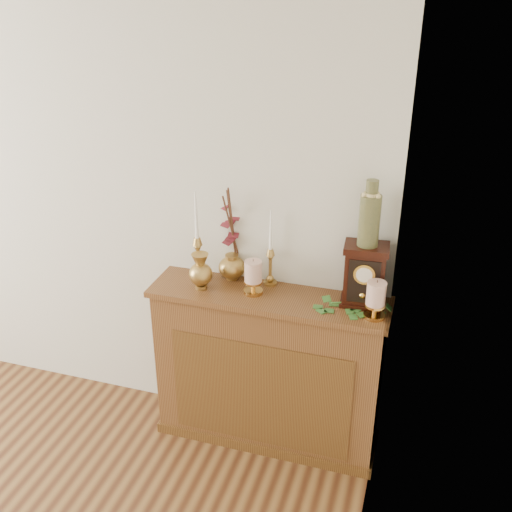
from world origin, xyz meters
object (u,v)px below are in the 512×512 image
(mantel_clock, at_px, (364,276))
(candlestick_left, at_px, (198,252))
(ginger_jar, at_px, (232,235))
(ceramic_vase, at_px, (370,217))
(bud_vase, at_px, (201,272))
(candlestick_center, at_px, (270,261))

(mantel_clock, bearing_deg, candlestick_left, 175.13)
(ginger_jar, height_order, mantel_clock, ginger_jar)
(ceramic_vase, bearing_deg, bud_vase, -173.42)
(candlestick_center, distance_m, ceramic_vase, 0.59)
(bud_vase, height_order, ginger_jar, ginger_jar)
(candlestick_left, xyz_separation_m, bud_vase, (0.05, -0.10, -0.06))
(mantel_clock, distance_m, ceramic_vase, 0.31)
(candlestick_center, bearing_deg, ceramic_vase, -6.40)
(ceramic_vase, bearing_deg, ginger_jar, 172.61)
(candlestick_left, bearing_deg, candlestick_center, 8.00)
(mantel_clock, bearing_deg, candlestick_center, 168.69)
(candlestick_center, relative_size, bud_vase, 2.12)
(bud_vase, bearing_deg, candlestick_left, 118.21)
(candlestick_center, relative_size, mantel_clock, 1.31)
(candlestick_left, height_order, candlestick_center, candlestick_left)
(mantel_clock, height_order, ceramic_vase, ceramic_vase)
(candlestick_left, relative_size, ginger_jar, 0.92)
(bud_vase, relative_size, mantel_clock, 0.62)
(candlestick_center, bearing_deg, mantel_clock, -6.73)
(mantel_clock, bearing_deg, ginger_jar, 167.81)
(mantel_clock, relative_size, ceramic_vase, 0.99)
(candlestick_left, xyz_separation_m, candlestick_center, (0.38, 0.05, -0.02))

